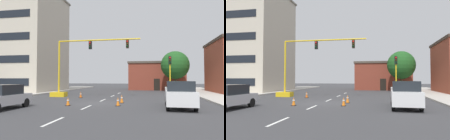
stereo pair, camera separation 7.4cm
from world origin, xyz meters
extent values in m
plane|color=#38383A|center=(0.00, 0.00, 0.00)|extent=(160.00, 160.00, 0.00)
cube|color=#B2ADA3|center=(-13.22, 8.00, 0.07)|extent=(6.00, 56.00, 0.14)
cube|color=silver|center=(0.00, -8.50, 0.00)|extent=(0.16, 2.40, 0.01)
cube|color=silver|center=(0.00, -3.00, 0.00)|extent=(0.16, 2.40, 0.01)
cube|color=silver|center=(0.00, 2.50, 0.00)|extent=(0.16, 2.40, 0.01)
cube|color=silver|center=(0.00, 8.00, 0.00)|extent=(0.16, 2.40, 0.01)
cube|color=silver|center=(0.00, 13.50, 0.00)|extent=(0.16, 2.40, 0.01)
cube|color=beige|center=(-17.98, 15.52, 8.44)|extent=(13.27, 12.10, 16.87)
cube|color=brown|center=(5.77, 26.18, 2.56)|extent=(10.67, 8.24, 5.11)
cube|color=#4C4238|center=(5.77, 26.18, 5.31)|extent=(10.97, 8.54, 0.40)
cube|color=black|center=(5.77, 22.03, 1.10)|extent=(1.10, 0.06, 2.20)
cube|color=yellow|center=(-6.27, 5.85, 0.28)|extent=(1.80, 1.20, 0.55)
cylinder|color=yellow|center=(-6.27, 5.85, 3.65)|extent=(0.20, 0.20, 6.20)
cylinder|color=yellow|center=(-1.33, 5.85, 6.75)|extent=(9.89, 0.16, 0.16)
cube|color=black|center=(-2.32, 5.85, 6.18)|extent=(0.32, 0.36, 0.95)
sphere|color=red|center=(-2.32, 5.66, 6.45)|extent=(0.20, 0.20, 0.20)
sphere|color=#38280A|center=(-2.32, 5.66, 6.17)|extent=(0.20, 0.20, 0.20)
sphere|color=black|center=(-2.32, 5.66, 5.89)|extent=(0.20, 0.20, 0.20)
cube|color=black|center=(2.13, 5.85, 6.18)|extent=(0.32, 0.36, 0.95)
sphere|color=red|center=(2.13, 5.66, 6.45)|extent=(0.20, 0.20, 0.20)
sphere|color=#38280A|center=(2.13, 5.66, 6.17)|extent=(0.20, 0.20, 0.20)
sphere|color=black|center=(2.13, 5.66, 5.89)|extent=(0.20, 0.20, 0.20)
cylinder|color=yellow|center=(6.96, 7.03, 2.40)|extent=(0.14, 0.14, 4.80)
cube|color=black|center=(6.96, 7.03, 4.33)|extent=(0.32, 0.36, 0.95)
sphere|color=red|center=(6.96, 6.84, 4.60)|extent=(0.20, 0.20, 0.20)
sphere|color=#38280A|center=(6.96, 6.84, 4.32)|extent=(0.20, 0.20, 0.20)
sphere|color=black|center=(6.96, 6.84, 4.04)|extent=(0.20, 0.20, 0.20)
cylinder|color=#4C3823|center=(8.76, 19.04, 1.35)|extent=(0.36, 0.36, 2.71)
sphere|color=#1E511E|center=(8.76, 19.04, 4.49)|extent=(4.77, 4.77, 4.77)
cube|color=white|center=(6.90, -1.83, 0.81)|extent=(2.23, 5.48, 0.95)
cube|color=#1E2328|center=(6.86, -2.73, 1.64)|extent=(1.91, 1.88, 0.70)
cube|color=white|center=(6.95, -0.65, 1.37)|extent=(2.12, 2.89, 0.16)
cylinder|color=black|center=(7.72, -3.71, 0.34)|extent=(0.25, 0.69, 0.68)
cylinder|color=black|center=(5.92, -3.63, 0.34)|extent=(0.25, 0.69, 0.68)
cylinder|color=black|center=(7.87, -0.04, 0.34)|extent=(0.25, 0.69, 0.68)
cylinder|color=black|center=(6.07, 0.04, 0.34)|extent=(0.25, 0.69, 0.68)
cube|color=#B7B7BC|center=(-5.49, -5.20, 0.69)|extent=(1.99, 4.56, 0.70)
cube|color=#1E2328|center=(-5.48, -5.10, 1.39)|extent=(1.77, 2.35, 0.70)
cylinder|color=black|center=(-6.26, -3.65, 0.34)|extent=(0.24, 0.69, 0.68)
cylinder|color=black|center=(-4.61, -3.70, 0.34)|extent=(0.24, 0.69, 0.68)
cube|color=black|center=(2.22, 0.40, 0.02)|extent=(0.36, 0.36, 0.04)
cone|color=orange|center=(2.22, 0.40, 0.39)|extent=(0.28, 0.28, 0.69)
cylinder|color=white|center=(2.22, 0.40, 0.47)|extent=(0.19, 0.19, 0.08)
cube|color=black|center=(-1.77, -2.29, 0.02)|extent=(0.36, 0.36, 0.04)
cone|color=orange|center=(-1.77, -2.29, 0.36)|extent=(0.28, 0.28, 0.63)
cylinder|color=white|center=(-1.77, -2.29, 0.43)|extent=(0.19, 0.19, 0.08)
cube|color=black|center=(-3.13, 4.81, 0.02)|extent=(0.36, 0.36, 0.04)
cone|color=orange|center=(-3.13, 4.81, 0.36)|extent=(0.28, 0.28, 0.65)
cylinder|color=white|center=(-3.13, 4.81, 0.44)|extent=(0.19, 0.19, 0.08)
cube|color=black|center=(2.22, -1.74, 0.02)|extent=(0.36, 0.36, 0.04)
cone|color=orange|center=(2.22, -1.74, 0.36)|extent=(0.28, 0.28, 0.65)
cylinder|color=white|center=(2.22, -1.74, 0.44)|extent=(0.19, 0.19, 0.08)
camera|label=1|loc=(4.90, -18.64, 2.15)|focal=34.37mm
camera|label=2|loc=(4.97, -18.62, 2.15)|focal=34.37mm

